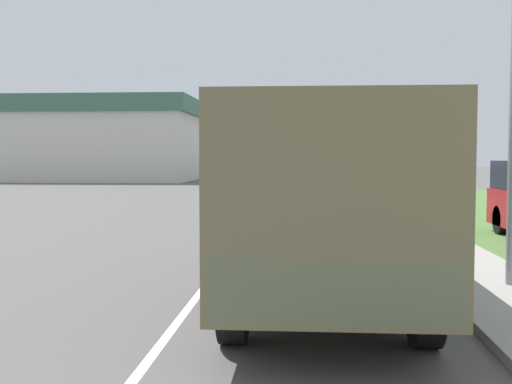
{
  "coord_description": "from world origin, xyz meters",
  "views": [
    {
      "loc": [
        1.58,
        3.53,
        2.1
      ],
      "look_at": [
        0.74,
        14.71,
        1.46
      ],
      "focal_mm": 45.0,
      "sensor_mm": 36.0,
      "label": 1
    }
  ],
  "objects_px": {
    "car_third_ahead": "(259,175)",
    "car_nearest_ahead": "(311,194)",
    "military_truck": "(323,194)",
    "car_second_ahead": "(315,179)"
  },
  "relations": [
    {
      "from": "car_second_ahead",
      "to": "car_nearest_ahead",
      "type": "bearing_deg",
      "value": -91.45
    },
    {
      "from": "car_second_ahead",
      "to": "car_third_ahead",
      "type": "distance_m",
      "value": 8.92
    },
    {
      "from": "car_nearest_ahead",
      "to": "car_second_ahead",
      "type": "xyz_separation_m",
      "value": [
        0.34,
        13.34,
        0.08
      ]
    },
    {
      "from": "car_third_ahead",
      "to": "car_nearest_ahead",
      "type": "bearing_deg",
      "value": -80.75
    },
    {
      "from": "military_truck",
      "to": "car_nearest_ahead",
      "type": "bearing_deg",
      "value": 90.02
    },
    {
      "from": "car_third_ahead",
      "to": "military_truck",
      "type": "bearing_deg",
      "value": -84.45
    },
    {
      "from": "military_truck",
      "to": "car_third_ahead",
      "type": "relative_size",
      "value": 1.67
    },
    {
      "from": "car_second_ahead",
      "to": "car_third_ahead",
      "type": "xyz_separation_m",
      "value": [
        -3.82,
        8.05,
        -0.01
      ]
    },
    {
      "from": "car_nearest_ahead",
      "to": "car_second_ahead",
      "type": "height_order",
      "value": "car_second_ahead"
    },
    {
      "from": "military_truck",
      "to": "car_third_ahead",
      "type": "distance_m",
      "value": 36.09
    }
  ]
}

